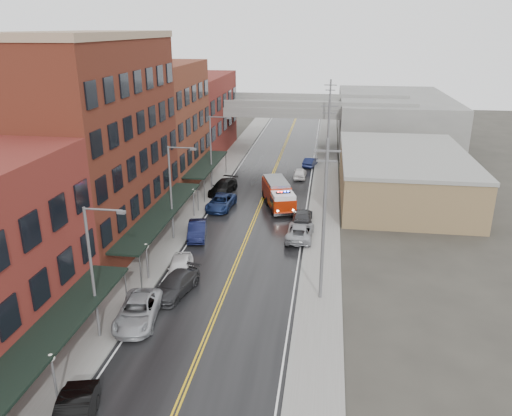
{
  "coord_description": "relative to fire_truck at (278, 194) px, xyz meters",
  "views": [
    {
      "loc": [
        7.19,
        -17.72,
        18.96
      ],
      "look_at": [
        0.85,
        25.59,
        3.0
      ],
      "focal_mm": 35.0,
      "sensor_mm": 36.0,
      "label": 1
    }
  ],
  "objects": [
    {
      "name": "awning_1",
      "position": [
        -9.54,
        -11.55,
        1.48
      ],
      "size": [
        2.6,
        18.0,
        3.09
      ],
      "color": "black",
      "rests_on": "ground"
    },
    {
      "name": "globe_lamp_1",
      "position": [
        -8.45,
        -18.55,
        0.8
      ],
      "size": [
        0.44,
        0.44,
        3.12
      ],
      "color": "#59595B",
      "rests_on": "ground"
    },
    {
      "name": "right_far_block",
      "position": [
        15.95,
        35.45,
        2.49
      ],
      "size": [
        18.0,
        30.0,
        8.0
      ],
      "primitive_type": "cube",
      "color": "slate",
      "rests_on": "ground"
    },
    {
      "name": "utility_pole_2",
      "position": [
        5.15,
        20.45,
        4.79
      ],
      "size": [
        1.8,
        0.24,
        12.0
      ],
      "color": "#59595B",
      "rests_on": "ground"
    },
    {
      "name": "tan_building",
      "position": [
        13.95,
        5.45,
        0.99
      ],
      "size": [
        14.0,
        22.0,
        5.0
      ],
      "primitive_type": "cube",
      "color": "olive",
      "rests_on": "ground"
    },
    {
      "name": "road",
      "position": [
        -2.05,
        -4.55,
        -1.5
      ],
      "size": [
        11.0,
        160.0,
        0.02
      ],
      "primitive_type": "cube",
      "color": "black",
      "rests_on": "ground"
    },
    {
      "name": "sidewalk_left",
      "position": [
        -9.35,
        -4.55,
        -1.44
      ],
      "size": [
        3.0,
        160.0,
        0.15
      ],
      "primitive_type": "cube",
      "color": "slate",
      "rests_on": "ground"
    },
    {
      "name": "parked_car_right_0",
      "position": [
        2.95,
        -8.62,
        -0.78
      ],
      "size": [
        2.62,
        5.37,
        1.47
      ],
      "primitive_type": "imported",
      "rotation": [
        0.0,
        0.0,
        3.11
      ],
      "color": "#95979C",
      "rests_on": "ground"
    },
    {
      "name": "curb_right",
      "position": [
        3.6,
        -4.55,
        -1.44
      ],
      "size": [
        0.3,
        160.0,
        0.15
      ],
      "primitive_type": "cube",
      "color": "gray",
      "rests_on": "ground"
    },
    {
      "name": "parked_car_right_1",
      "position": [
        2.95,
        -4.75,
        -0.78
      ],
      "size": [
        2.16,
        5.09,
        1.47
      ],
      "primitive_type": "imported",
      "rotation": [
        0.0,
        0.0,
        3.16
      ],
      "color": "#2B2C2E",
      "rests_on": "ground"
    },
    {
      "name": "parked_car_left_7",
      "position": [
        -7.05,
        3.71,
        -0.72
      ],
      "size": [
        3.14,
        5.76,
        1.58
      ],
      "primitive_type": "imported",
      "rotation": [
        0.0,
        0.0,
        -0.18
      ],
      "color": "black",
      "rests_on": "ground"
    },
    {
      "name": "parked_car_left_4",
      "position": [
        -6.05,
        -17.75,
        -0.7
      ],
      "size": [
        2.74,
        5.03,
        1.62
      ],
      "primitive_type": "imported",
      "rotation": [
        0.0,
        0.0,
        0.18
      ],
      "color": "silver",
      "rests_on": "ground"
    },
    {
      "name": "parked_car_left_6",
      "position": [
        -6.19,
        -1.55,
        -0.77
      ],
      "size": [
        2.88,
        5.54,
        1.49
      ],
      "primitive_type": "imported",
      "rotation": [
        0.0,
        0.0,
        -0.08
      ],
      "color": "#152450",
      "rests_on": "ground"
    },
    {
      "name": "street_lamp_0",
      "position": [
        -8.6,
        -26.55,
        3.67
      ],
      "size": [
        2.64,
        0.22,
        9.0
      ],
      "color": "#59595B",
      "rests_on": "ground"
    },
    {
      "name": "globe_lamp_0",
      "position": [
        -8.45,
        -32.55,
        0.8
      ],
      "size": [
        0.44,
        0.44,
        3.12
      ],
      "color": "#59595B",
      "rests_on": "ground"
    },
    {
      "name": "brick_building_c",
      "position": [
        -15.35,
        5.95,
        5.99
      ],
      "size": [
        9.0,
        15.0,
        15.0
      ],
      "primitive_type": "cube",
      "color": "brown",
      "rests_on": "ground"
    },
    {
      "name": "awning_0",
      "position": [
        -9.54,
        -30.55,
        1.47
      ],
      "size": [
        2.6,
        16.0,
        3.09
      ],
      "color": "black",
      "rests_on": "ground"
    },
    {
      "name": "parked_car_right_3",
      "position": [
        2.8,
        17.65,
        -0.85
      ],
      "size": [
        2.18,
        4.25,
        1.34
      ],
      "primitive_type": "imported",
      "rotation": [
        0.0,
        0.0,
        2.95
      ],
      "color": "#0E1433",
      "rests_on": "ground"
    },
    {
      "name": "parked_car_right_2",
      "position": [
        1.7,
        11.54,
        -0.83
      ],
      "size": [
        1.65,
        4.02,
        1.36
      ],
      "primitive_type": "imported",
      "rotation": [
        0.0,
        0.0,
        3.13
      ],
      "color": "white",
      "rests_on": "ground"
    },
    {
      "name": "fire_truck",
      "position": [
        0.0,
        0.0,
        0.0
      ],
      "size": [
        4.76,
        8.03,
        2.79
      ],
      "rotation": [
        0.0,
        0.0,
        0.3
      ],
      "color": "#971E07",
      "rests_on": "ground"
    },
    {
      "name": "utility_pole_1",
      "position": [
        5.15,
        0.45,
        4.79
      ],
      "size": [
        1.8,
        0.24,
        12.0
      ],
      "color": "#59595B",
      "rests_on": "ground"
    },
    {
      "name": "parked_car_left_2",
      "position": [
        -7.05,
        -24.35,
        -0.74
      ],
      "size": [
        3.31,
        5.89,
        1.56
      ],
      "primitive_type": "imported",
      "rotation": [
        0.0,
        0.0,
        0.14
      ],
      "color": "#989B9F",
      "rests_on": "ground"
    },
    {
      "name": "brick_building_b",
      "position": [
        -15.35,
        -11.55,
        7.49
      ],
      "size": [
        9.0,
        20.0,
        18.0
      ],
      "primitive_type": "cube",
      "color": "#4F1E15",
      "rests_on": "ground"
    },
    {
      "name": "globe_lamp_2",
      "position": [
        -8.45,
        -4.55,
        0.8
      ],
      "size": [
        0.44,
        0.44,
        3.12
      ],
      "color": "#59595B",
      "rests_on": "ground"
    },
    {
      "name": "curb_left",
      "position": [
        -7.7,
        -4.55,
        -1.44
      ],
      "size": [
        0.3,
        160.0,
        0.15
      ],
      "primitive_type": "cube",
      "color": "gray",
      "rests_on": "ground"
    },
    {
      "name": "overpass",
      "position": [
        -2.05,
        27.45,
        4.47
      ],
      "size": [
        40.0,
        10.0,
        7.5
      ],
      "color": "slate",
      "rests_on": "ground"
    },
    {
      "name": "awning_2",
      "position": [
        -9.54,
        5.95,
        1.47
      ],
      "size": [
        2.6,
        13.0,
        3.09
      ],
      "color": "black",
      "rests_on": "ground"
    },
    {
      "name": "street_lamp_2",
      "position": [
        -8.6,
        5.45,
        3.67
      ],
      "size": [
        2.64,
        0.22,
        9.0
      ],
      "color": "#59595B",
      "rests_on": "ground"
    },
    {
      "name": "parked_car_left_3",
      "position": [
        -5.65,
        -20.31,
        -0.77
      ],
      "size": [
        3.17,
        5.47,
        1.49
      ],
      "primitive_type": "imported",
      "rotation": [
        0.0,
        0.0,
        -0.22
      ],
      "color": "#252628",
      "rests_on": "ground"
    },
    {
      "name": "street_lamp_1",
      "position": [
        -8.6,
        -10.55,
        3.67
      ],
      "size": [
        2.64,
        0.22,
        9.0
      ],
      "color": "#59595B",
      "rests_on": "ground"
    },
    {
      "name": "parked_car_left_5",
      "position": [
        -6.73,
        -9.78,
        -0.75
      ],
      "size": [
        2.47,
        4.86,
        1.53
      ],
      "primitive_type": "imported",
      "rotation": [
        0.0,
        0.0,
        0.19
      ],
      "color": "black",
      "rests_on": "ground"
    },
    {
      "name": "sidewalk_right",
      "position": [
        5.25,
        -4.55,
        -1.44
      ],
      "size": [
        3.0,
        160.0,
        0.15
      ],
      "primitive_type": "cube",
      "color": "slate",
      "rests_on": "ground"
    },
    {
      "name": "brick_building_far",
      "position": [
        -15.35,
        23.45,
        4.49
      ],
      "size": [
        9.0,
        20.0,
        12.0
      ],
      "primitive_type": "cube",
      "color": "maroon",
      "rests_on": "ground"
    },
    {
      "name": "utility_pole_0",
      "position": [
        5.15,
        -19.55,
        4.79
      ],
      "size": [
        1.8,
        0.24,
        12.0
      ],
      "color": "#59595B",
      "rests_on": "ground"
    }
  ]
}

